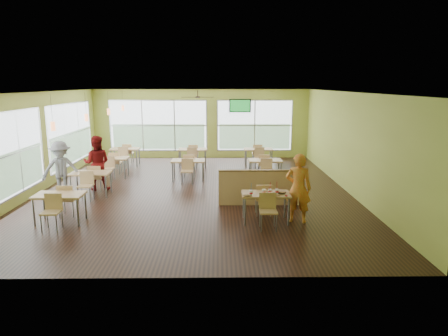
{
  "coord_description": "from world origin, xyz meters",
  "views": [
    {
      "loc": [
        0.81,
        -12.69,
        3.47
      ],
      "look_at": [
        0.97,
        -0.94,
        0.97
      ],
      "focal_mm": 32.0,
      "sensor_mm": 36.0,
      "label": 1
    }
  ],
  "objects": [
    {
      "name": "pendant_lights",
      "position": [
        -3.2,
        0.68,
        2.45
      ],
      "size": [
        0.11,
        7.31,
        0.86
      ],
      "color": "#2D2119",
      "rests_on": "ceiling"
    },
    {
      "name": "tv_backwall",
      "position": [
        1.8,
        5.9,
        2.45
      ],
      "size": [
        1.0,
        0.07,
        0.6
      ],
      "color": "black",
      "rests_on": "wall_back"
    },
    {
      "name": "cup_red_near",
      "position": [
        2.09,
        -3.07,
        0.82
      ],
      "size": [
        0.09,
        0.09,
        0.33
      ],
      "color": "white",
      "rests_on": "main_table"
    },
    {
      "name": "ceiling_fan",
      "position": [
        -0.0,
        3.0,
        2.95
      ],
      "size": [
        1.25,
        1.25,
        0.29
      ],
      "color": "#2D2119",
      "rests_on": "ceiling"
    },
    {
      "name": "wrapper_right",
      "position": [
        2.24,
        -3.24,
        0.77
      ],
      "size": [
        0.17,
        0.16,
        0.04
      ],
      "primitive_type": "ellipsoid",
      "rotation": [
        0.0,
        0.0,
        0.13
      ],
      "color": "#AC8453",
      "rests_on": "main_table"
    },
    {
      "name": "half_wall_divider",
      "position": [
        2.0,
        -1.55,
        0.52
      ],
      "size": [
        2.4,
        0.14,
        1.04
      ],
      "color": "tan",
      "rests_on": "floor"
    },
    {
      "name": "cup_yellow",
      "position": [
        1.94,
        -3.11,
        0.82
      ],
      "size": [
        0.1,
        0.1,
        0.36
      ],
      "color": "white",
      "rests_on": "main_table"
    },
    {
      "name": "wrapper_mid",
      "position": [
        2.03,
        -2.89,
        0.77
      ],
      "size": [
        0.23,
        0.22,
        0.05
      ],
      "primitive_type": "ellipsoid",
      "rotation": [
        0.0,
        0.0,
        -0.35
      ],
      "color": "#AC8453",
      "rests_on": "main_table"
    },
    {
      "name": "ketchup_cup",
      "position": [
        2.47,
        -3.28,
        0.76
      ],
      "size": [
        0.06,
        0.06,
        0.03
      ],
      "primitive_type": "cylinder",
      "color": "#A8050D",
      "rests_on": "main_table"
    },
    {
      "name": "patron_grey",
      "position": [
        -4.07,
        -0.58,
        0.87
      ],
      "size": [
        1.28,
        0.99,
        1.74
      ],
      "primitive_type": "imported",
      "rotation": [
        0.0,
        0.0,
        0.35
      ],
      "color": "slate",
      "rests_on": "floor"
    },
    {
      "name": "patron_maroon",
      "position": [
        -3.2,
        0.21,
        0.9
      ],
      "size": [
        0.92,
        0.73,
        1.8
      ],
      "primitive_type": "imported",
      "rotation": [
        0.0,
        0.0,
        3.2
      ],
      "color": "maroon",
      "rests_on": "floor"
    },
    {
      "name": "window_bays",
      "position": [
        -2.65,
        3.08,
        1.48
      ],
      "size": [
        9.24,
        10.24,
        2.38
      ],
      "color": "white",
      "rests_on": "room"
    },
    {
      "name": "cup_red_far",
      "position": [
        2.26,
        -3.08,
        0.82
      ],
      "size": [
        0.1,
        0.1,
        0.35
      ],
      "color": "white",
      "rests_on": "main_table"
    },
    {
      "name": "cup_blue",
      "position": [
        1.61,
        -3.2,
        0.82
      ],
      "size": [
        0.1,
        0.1,
        0.35
      ],
      "color": "white",
      "rests_on": "main_table"
    },
    {
      "name": "dining_tables",
      "position": [
        -1.05,
        1.71,
        0.63
      ],
      "size": [
        6.92,
        8.72,
        0.87
      ],
      "color": "tan",
      "rests_on": "floor"
    },
    {
      "name": "wrapper_left",
      "position": [
        1.49,
        -3.25,
        0.77
      ],
      "size": [
        0.22,
        0.21,
        0.05
      ],
      "primitive_type": "ellipsoid",
      "rotation": [
        0.0,
        0.0,
        -0.29
      ],
      "color": "#AC8453",
      "rests_on": "main_table"
    },
    {
      "name": "room",
      "position": [
        0.0,
        0.0,
        1.6
      ],
      "size": [
        12.0,
        12.04,
        3.2
      ],
      "color": "black",
      "rests_on": "ground"
    },
    {
      "name": "man_plaid",
      "position": [
        2.81,
        -3.03,
        0.89
      ],
      "size": [
        0.74,
        0.58,
        1.77
      ],
      "primitive_type": "imported",
      "rotation": [
        0.0,
        0.0,
        2.88
      ],
      "color": "#FC541C",
      "rests_on": "floor"
    },
    {
      "name": "main_table",
      "position": [
        2.0,
        -3.0,
        0.63
      ],
      "size": [
        1.22,
        1.52,
        0.87
      ],
      "color": "tan",
      "rests_on": "floor"
    },
    {
      "name": "food_basket",
      "position": [
        2.4,
        -3.02,
        0.78
      ],
      "size": [
        0.23,
        0.23,
        0.05
      ],
      "color": "black",
      "rests_on": "main_table"
    }
  ]
}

